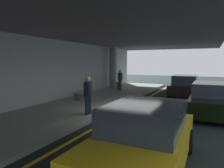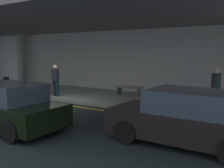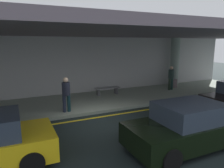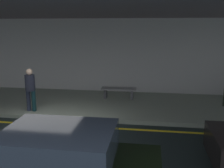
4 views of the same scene
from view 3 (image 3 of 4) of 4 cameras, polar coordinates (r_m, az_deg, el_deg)
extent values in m
plane|color=black|center=(9.59, -2.65, -9.91)|extent=(60.00, 60.00, 0.00)
cube|color=gray|center=(12.35, -8.17, -4.87)|extent=(26.00, 4.20, 0.15)
cube|color=yellow|center=(10.07, -3.85, -8.88)|extent=(26.00, 0.14, 0.01)
cylinder|color=gray|center=(17.29, 16.39, 5.70)|extent=(0.68, 0.68, 3.65)
cube|color=slate|center=(11.43, -7.95, 13.52)|extent=(28.00, 13.20, 0.30)
cube|color=#AFB0B0|center=(14.15, -11.05, 4.57)|extent=(26.00, 0.30, 3.80)
cylinder|color=black|center=(7.82, -21.60, -13.15)|extent=(0.64, 0.22, 0.64)
cylinder|color=black|center=(6.29, -20.51, -19.19)|extent=(0.64, 0.22, 0.64)
cylinder|color=black|center=(12.14, 24.28, -4.83)|extent=(0.64, 0.22, 0.64)
cube|color=black|center=(7.59, 19.31, -11.84)|extent=(4.10, 1.80, 0.70)
cube|color=#2D3847|center=(7.44, 20.18, -7.03)|extent=(2.10, 1.60, 0.60)
cylinder|color=black|center=(9.13, 21.62, -9.64)|extent=(0.64, 0.22, 0.64)
cylinder|color=black|center=(7.51, 6.86, -13.45)|extent=(0.64, 0.22, 0.64)
cylinder|color=black|center=(6.29, 15.52, -18.88)|extent=(0.64, 0.22, 0.64)
cylinder|color=#202D20|center=(15.53, 15.09, -0.05)|extent=(0.16, 0.16, 0.82)
cylinder|color=#183733|center=(15.67, 15.70, 0.01)|extent=(0.16, 0.16, 0.82)
cylinder|color=#1E2F2C|center=(15.49, 15.53, 2.60)|extent=(0.38, 0.38, 0.62)
sphere|color=beige|center=(15.44, 15.61, 4.18)|extent=(0.24, 0.24, 0.24)
cylinder|color=#202538|center=(10.45, -12.62, -5.18)|extent=(0.16, 0.16, 0.82)
cylinder|color=#0F2B31|center=(10.49, -11.45, -5.06)|extent=(0.16, 0.16, 0.82)
cylinder|color=#1D202E|center=(10.30, -12.19, -1.27)|extent=(0.38, 0.38, 0.62)
sphere|color=beige|center=(10.22, -12.29, 1.09)|extent=(0.24, 0.24, 0.24)
cube|color=#605155|center=(16.50, 16.32, 0.16)|extent=(0.36, 0.22, 0.62)
cylinder|color=slate|center=(16.43, 16.40, 1.70)|extent=(0.02, 0.02, 0.28)
cube|color=slate|center=(13.60, -1.26, -1.02)|extent=(1.60, 0.50, 0.06)
cube|color=#4C4C51|center=(13.42, -3.68, -2.25)|extent=(0.10, 0.40, 0.42)
cube|color=#4C4C51|center=(13.91, 1.08, -1.76)|extent=(0.10, 0.40, 0.42)
camera|label=1|loc=(7.55, -71.88, -3.95)|focal=33.50mm
camera|label=2|loc=(12.71, 66.06, 0.36)|focal=43.00mm
camera|label=4|loc=(6.82, 61.40, 5.25)|focal=42.24mm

